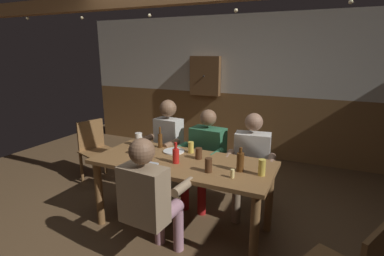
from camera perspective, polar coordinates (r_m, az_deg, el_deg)
ground_plane at (r=3.34m, az=-2.58°, el=-19.16°), size 7.84×7.84×0.00m
back_wall_upper at (r=5.32m, az=11.15°, el=13.58°), size 6.53×0.12×1.34m
back_wall_wainscot at (r=5.48m, az=10.53°, el=0.66°), size 6.53×0.12×1.11m
dining_table at (r=3.10m, az=-1.87°, el=-8.18°), size 1.85×0.81×0.76m
person_0 at (r=3.86m, az=-5.15°, el=-3.06°), size 0.51×0.52×1.25m
person_1 at (r=3.64m, az=2.50°, el=-4.72°), size 0.58×0.56×1.17m
person_2 at (r=3.48m, az=11.29°, el=-5.96°), size 0.57×0.56×1.17m
person_3 at (r=2.61m, az=-8.13°, el=-12.86°), size 0.56×0.53×1.19m
chair_empty_near_right at (r=4.53m, az=-17.95°, el=-3.85°), size 0.56×0.56×0.88m
table_candle at (r=2.68m, az=7.77°, el=-8.68°), size 0.04×0.04×0.08m
condiment_caddy at (r=2.89m, az=-8.10°, el=-7.20°), size 0.14×0.10×0.05m
plate_0 at (r=3.32m, az=-3.51°, el=-4.46°), size 0.23×0.23×0.01m
bottle_0 at (r=2.81m, az=9.25°, el=-6.37°), size 0.07×0.07×0.23m
bottle_1 at (r=3.46m, az=-6.13°, el=-2.29°), size 0.05×0.05×0.25m
bottle_2 at (r=2.98m, az=-3.12°, el=-5.23°), size 0.07×0.07×0.22m
pint_glass_0 at (r=3.09m, az=1.29°, el=-4.90°), size 0.07×0.07×0.12m
pint_glass_1 at (r=3.57m, az=-10.19°, el=-2.14°), size 0.08×0.08×0.15m
pint_glass_2 at (r=3.27m, az=-0.22°, el=-3.72°), size 0.06×0.06×0.12m
pint_glass_3 at (r=3.25m, az=-9.91°, el=-3.95°), size 0.08×0.08×0.14m
pint_glass_4 at (r=3.04m, az=-8.44°, el=-5.31°), size 0.08×0.08×0.13m
pint_glass_5 at (r=2.76m, az=13.27°, el=-7.38°), size 0.07×0.07×0.15m
pint_glass_6 at (r=2.77m, az=3.18°, el=-7.14°), size 0.07×0.07×0.14m
wall_dart_cabinet at (r=5.46m, az=2.54°, el=9.96°), size 0.56×0.15×0.70m
string_lights at (r=3.06m, az=-0.37°, el=21.59°), size 4.61×0.04×0.08m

